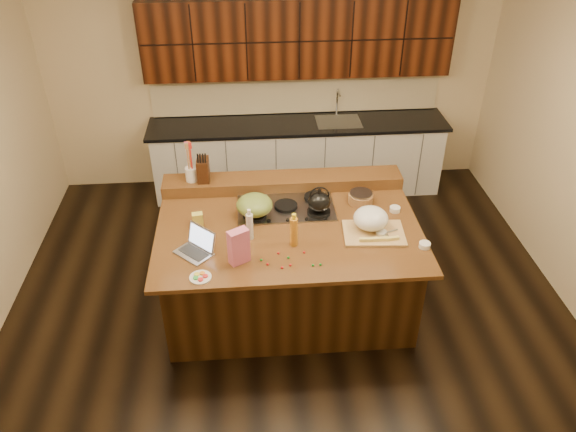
{
  "coord_description": "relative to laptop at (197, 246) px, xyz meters",
  "views": [
    {
      "loc": [
        -0.34,
        -4.17,
        3.87
      ],
      "look_at": [
        0.0,
        0.05,
        1.0
      ],
      "focal_mm": 35.0,
      "sensor_mm": 36.0,
      "label": 1
    }
  ],
  "objects": [
    {
      "name": "pink_bag",
      "position": [
        0.36,
        -0.17,
        0.1
      ],
      "size": [
        0.19,
        0.16,
        0.31
      ],
      "primitive_type": "cube",
      "rotation": [
        0.0,
        0.0,
        0.52
      ],
      "color": "#D56487",
      "rests_on": "island"
    },
    {
      "name": "gumdrop_2",
      "position": [
        0.7,
        -0.29,
        -0.05
      ],
      "size": [
        0.02,
        0.02,
        0.02
      ],
      "primitive_type": "ellipsoid",
      "color": "red",
      "rests_on": "island"
    },
    {
      "name": "room",
      "position": [
        0.81,
        0.31,
        0.37
      ],
      "size": [
        5.52,
        5.02,
        2.72
      ],
      "color": "black",
      "rests_on": "ground"
    },
    {
      "name": "island",
      "position": [
        0.81,
        0.31,
        -0.51
      ],
      "size": [
        2.4,
        1.6,
        0.92
      ],
      "color": "black",
      "rests_on": "ground"
    },
    {
      "name": "candy_plate",
      "position": [
        0.04,
        -0.36,
        -0.05
      ],
      "size": [
        0.19,
        0.19,
        0.01
      ],
      "primitive_type": "cylinder",
      "rotation": [
        0.0,
        0.0,
        0.03
      ],
      "color": "white",
      "rests_on": "island"
    },
    {
      "name": "gumdrop_8",
      "position": [
        0.91,
        -0.1,
        -0.05
      ],
      "size": [
        0.02,
        0.02,
        0.02
      ],
      "primitive_type": "ellipsoid",
      "color": "red",
      "rests_on": "island"
    },
    {
      "name": "gumdrop_1",
      "position": [
        0.77,
        -0.16,
        -0.05
      ],
      "size": [
        0.02,
        0.02,
        0.02
      ],
      "primitive_type": "ellipsoid",
      "color": "#198C26",
      "rests_on": "island"
    },
    {
      "name": "gumdrop_7",
      "position": [
        1.02,
        -0.28,
        -0.05
      ],
      "size": [
        0.02,
        0.02,
        0.02
      ],
      "primitive_type": "ellipsoid",
      "color": "#198C26",
      "rests_on": "island"
    },
    {
      "name": "kitchen_timer",
      "position": [
        1.65,
        0.05,
        -0.02
      ],
      "size": [
        0.11,
        0.11,
        0.07
      ],
      "primitive_type": "cone",
      "rotation": [
        0.0,
        0.0,
        -0.44
      ],
      "color": "silver",
      "rests_on": "island"
    },
    {
      "name": "gumdrop_0",
      "position": [
        0.69,
        -0.09,
        -0.05
      ],
      "size": [
        0.02,
        0.02,
        0.02
      ],
      "primitive_type": "ellipsoid",
      "color": "red",
      "rests_on": "island"
    },
    {
      "name": "strainer_bowl",
      "position": [
        1.54,
        0.66,
        -0.01
      ],
      "size": [
        0.26,
        0.26,
        0.09
      ],
      "primitive_type": "cylinder",
      "rotation": [
        0.0,
        0.0,
        0.1
      ],
      "color": "#996B3F",
      "rests_on": "island"
    },
    {
      "name": "wooden_tray",
      "position": [
        1.54,
        0.18,
        0.04
      ],
      "size": [
        0.57,
        0.45,
        0.22
      ],
      "rotation": [
        0.0,
        0.0,
        -0.08
      ],
      "color": "tan",
      "rests_on": "island"
    },
    {
      "name": "knife_block",
      "position": [
        0.02,
        1.01,
        0.18
      ],
      "size": [
        0.12,
        0.19,
        0.23
      ],
      "primitive_type": "cube",
      "rotation": [
        0.0,
        0.0,
        -0.02
      ],
      "color": "black",
      "rests_on": "back_ledge"
    },
    {
      "name": "vinegar_bottle",
      "position": [
        0.45,
        0.15,
        0.07
      ],
      "size": [
        0.07,
        0.07,
        0.25
      ],
      "primitive_type": "cylinder",
      "rotation": [
        0.0,
        0.0,
        0.1
      ],
      "color": "silver",
      "rests_on": "island"
    },
    {
      "name": "package_box",
      "position": [
        -0.02,
        0.38,
        0.01
      ],
      "size": [
        0.1,
        0.08,
        0.13
      ],
      "primitive_type": "cube",
      "rotation": [
        0.0,
        0.0,
        0.13
      ],
      "color": "gold",
      "rests_on": "island"
    },
    {
      "name": "green_bowl",
      "position": [
        0.51,
        0.48,
        0.08
      ],
      "size": [
        0.43,
        0.43,
        0.19
      ],
      "primitive_type": "ellipsoid",
      "rotation": [
        0.0,
        0.0,
        0.34
      ],
      "color": "olive",
      "rests_on": "cooktop"
    },
    {
      "name": "oil_bottle",
      "position": [
        0.83,
        0.03,
        0.08
      ],
      "size": [
        0.07,
        0.07,
        0.27
      ],
      "primitive_type": "cylinder",
      "rotation": [
        0.0,
        0.0,
        -0.05
      ],
      "color": "orange",
      "rests_on": "island"
    },
    {
      "name": "gumdrop_4",
      "position": [
        0.78,
        -0.26,
        -0.05
      ],
      "size": [
        0.02,
        0.02,
        0.02
      ],
      "primitive_type": "ellipsoid",
      "color": "red",
      "rests_on": "island"
    },
    {
      "name": "back_counter",
      "position": [
        1.11,
        2.53,
        0.01
      ],
      "size": [
        3.7,
        0.66,
        2.4
      ],
      "color": "silver",
      "rests_on": "ground"
    },
    {
      "name": "utensil_crock",
      "position": [
        -0.1,
        1.01,
        0.13
      ],
      "size": [
        0.15,
        0.15,
        0.14
      ],
      "primitive_type": "cylinder",
      "rotation": [
        0.0,
        0.0,
        0.28
      ],
      "color": "white",
      "rests_on": "back_ledge"
    },
    {
      "name": "ramekin_b",
      "position": [
        1.62,
        0.1,
        -0.03
      ],
      "size": [
        0.12,
        0.12,
        0.04
      ],
      "primitive_type": "cylinder",
      "rotation": [
        0.0,
        0.0,
        0.27
      ],
      "color": "white",
      "rests_on": "island"
    },
    {
      "name": "kettle",
      "position": [
        1.11,
        0.48,
        0.08
      ],
      "size": [
        0.28,
        0.28,
        0.19
      ],
      "primitive_type": "ellipsoid",
      "rotation": [
        0.0,
        0.0,
        0.39
      ],
      "color": "black",
      "rests_on": "cooktop"
    },
    {
      "name": "gumdrop_5",
      "position": [
        0.54,
        -0.17,
        -0.05
      ],
      "size": [
        0.02,
        0.02,
        0.02
      ],
      "primitive_type": "ellipsoid",
      "color": "#198C26",
      "rests_on": "island"
    },
    {
      "name": "laptop",
      "position": [
        0.0,
        0.0,
        0.0
      ],
      "size": [
        0.39,
        0.39,
        0.21
      ],
      "rotation": [
        0.0,
        0.0,
        -0.77
      ],
      "color": "#B7B7BC",
      "rests_on": "island"
    },
    {
      "name": "back_ledge",
      "position": [
        0.81,
        1.01,
        0.0
      ],
      "size": [
        2.4,
        0.3,
        0.12
      ],
      "primitive_type": "cube",
      "color": "black",
      "rests_on": "island"
    },
    {
      "name": "gumdrop_6",
      "position": [
        0.59,
        -0.24,
        -0.05
      ],
      "size": [
        0.02,
        0.02,
        0.02
      ],
      "primitive_type": "ellipsoid",
      "color": "red",
      "rests_on": "island"
    },
    {
      "name": "cooktop",
      "position": [
        0.81,
        0.61,
        -0.04
      ],
      "size": [
        0.92,
        0.52,
        0.05
      ],
      "color": "gray",
      "rests_on": "island"
    },
    {
      "name": "ramekin_a",
      "position": [
        1.96,
        -0.1,
        -0.03
      ],
      "size": [
        0.13,
        0.13,
        0.04
      ],
      "primitive_type": "cylinder",
      "rotation": [
        0.0,
        0.0,
        -0.36
      ],
      "color": "white",
      "rests_on": "island"
    },
    {
      "name": "ramekin_c",
      "position": [
        1.83,
        0.48,
        -0.03
      ],
      "size": [
        0.11,
        0.11,
        0.04
      ],
      "primitive_type": "cylinder",
      "rotation": [
        0.0,
        0.0,
        -0.1
      ],
      "color": "white",
      "rests_on": "island"
    },
    {
      "name": "gumdrop_3",
      "position": [
        0.96,
        -0.28,
        -0.05
      ],
      "size": [
        0.02,
        0.02,
        0.02
      ],
      "primitive_type": "ellipsoid",
      "color": "#198C26",
      "rests_on": "island"
    }
  ]
}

